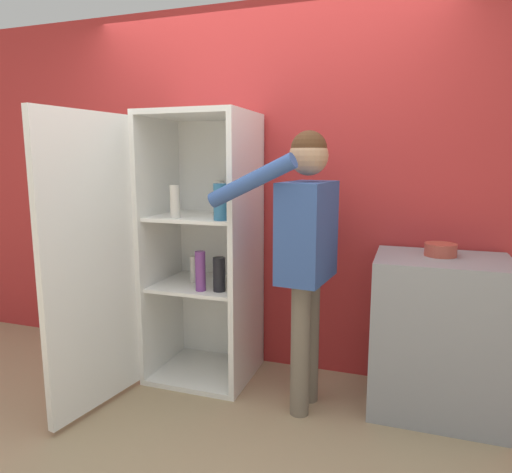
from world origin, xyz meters
TOP-DOWN VIEW (x-y plane):
  - ground_plane at (0.00, 0.00)m, footprint 12.00×12.00m
  - wall_back at (0.00, 0.98)m, footprint 7.00×0.06m
  - refrigerator at (-0.41, 0.53)m, footprint 0.83×1.28m
  - person at (0.44, 0.42)m, footprint 0.68×0.58m
  - counter at (1.20, 0.65)m, footprint 0.75×0.57m
  - bowl at (1.19, 0.69)m, footprint 0.18×0.18m

SIDE VIEW (x-z plane):
  - ground_plane at x=0.00m, z-range 0.00..0.00m
  - counter at x=1.20m, z-range 0.00..0.94m
  - refrigerator at x=-0.41m, z-range 0.00..1.80m
  - bowl at x=1.19m, z-range 0.94..1.01m
  - person at x=0.44m, z-range 0.22..1.88m
  - wall_back at x=0.00m, z-range 0.00..2.55m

